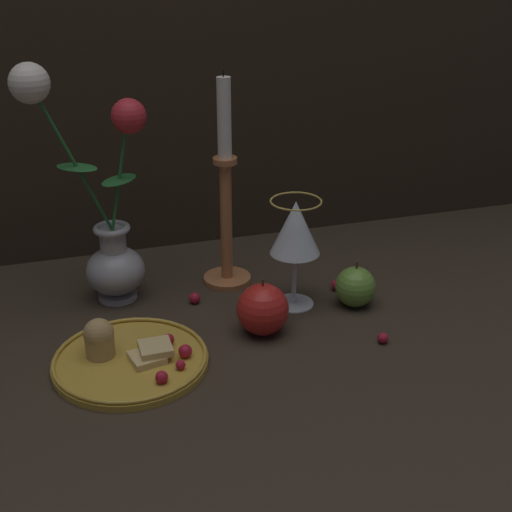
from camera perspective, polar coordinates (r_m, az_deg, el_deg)
The scene contains 10 objects.
ground_plane at distance 1.13m, azimuth -4.58°, elevation -5.45°, with size 2.40×2.40×0.00m, color #33281E.
vase at distance 1.16m, azimuth -12.07°, elevation 2.69°, with size 0.19×0.10×0.39m.
plate_with_pastries at distance 1.04m, azimuth -10.22°, elevation -7.92°, with size 0.22×0.22×0.07m.
wine_glass at distance 1.13m, azimuth 3.16°, elevation 1.99°, with size 0.08×0.08×0.18m.
candlestick at distance 1.20m, azimuth -2.42°, elevation 3.92°, with size 0.08×0.08×0.37m.
apple_beside_vase at distance 1.08m, azimuth 0.54°, elevation -4.28°, with size 0.08×0.08×0.09m.
apple_near_glass at distance 1.18m, azimuth 7.95°, elevation -2.45°, with size 0.07×0.07×0.08m.
berry_near_plate at distance 1.18m, azimuth -4.94°, elevation -3.38°, with size 0.02×0.02×0.02m, color #AD192D.
berry_front_center at distance 1.23m, azimuth 6.49°, elevation -2.32°, with size 0.02×0.02×0.02m, color #AD192D.
berry_by_glass_stem at distance 1.09m, azimuth 10.12°, elevation -6.49°, with size 0.02×0.02×0.02m, color #AD192D.
Camera 1 is at (-0.20, -0.95, 0.57)m, focal length 50.00 mm.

